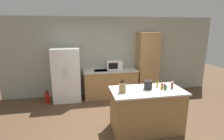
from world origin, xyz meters
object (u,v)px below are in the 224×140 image
spice_bottle_pale_salt (157,84)px  fire_extinguisher (47,97)px  kettle (148,85)px  refrigerator (67,75)px  microwave (114,65)px  pantry_cabinet (147,64)px  spice_bottle_amber_oil (172,85)px  spice_bottle_tall_dark (162,86)px  spice_bottle_short_red (165,86)px  spice_bottle_green_herb (165,88)px  knife_block (122,88)px

spice_bottle_pale_salt → fire_extinguisher: size_ratio=0.44×
fire_extinguisher → kettle: bearing=-37.2°
refrigerator → spice_bottle_pale_salt: 2.87m
microwave → kettle: bearing=-81.6°
refrigerator → pantry_cabinet: size_ratio=0.79×
pantry_cabinet → spice_bottle_pale_salt: 2.08m
microwave → spice_bottle_amber_oil: (0.85, -2.24, -0.03)m
spice_bottle_pale_salt → kettle: bearing=-161.3°
spice_bottle_tall_dark → kettle: kettle is taller
spice_bottle_tall_dark → spice_bottle_short_red: spice_bottle_tall_dark is taller
spice_bottle_short_red → microwave: bearing=108.4°
spice_bottle_tall_dark → spice_bottle_short_red: bearing=36.8°
pantry_cabinet → spice_bottle_pale_salt: (-0.55, -2.00, -0.02)m
pantry_cabinet → refrigerator: bearing=-178.5°
spice_bottle_tall_dark → spice_bottle_pale_salt: spice_bottle_pale_salt is taller
microwave → spice_bottle_short_red: size_ratio=5.87×
spice_bottle_green_herb → pantry_cabinet: bearing=78.2°
spice_bottle_green_herb → spice_bottle_pale_salt: spice_bottle_pale_salt is taller
spice_bottle_pale_salt → spice_bottle_amber_oil: bearing=-29.6°
spice_bottle_green_herb → spice_bottle_short_red: bearing=69.8°
knife_block → spice_bottle_tall_dark: size_ratio=2.27×
spice_bottle_short_red → fire_extinguisher: (-2.85, 1.85, -0.81)m
spice_bottle_pale_salt → fire_extinguisher: 3.36m
spice_bottle_amber_oil → spice_bottle_pale_salt: bearing=150.4°
spice_bottle_tall_dark → spice_bottle_amber_oil: spice_bottle_amber_oil is taller
pantry_cabinet → kettle: size_ratio=9.86×
spice_bottle_amber_oil → spice_bottle_green_herb: (-0.18, -0.05, -0.03)m
microwave → spice_bottle_tall_dark: 2.32m
pantry_cabinet → knife_block: bearing=-122.7°
refrigerator → spice_bottle_tall_dark: bearing=-44.1°
spice_bottle_short_red → kettle: 0.40m
spice_bottle_short_red → knife_block: bearing=-173.3°
microwave → spice_bottle_amber_oil: microwave is taller
refrigerator → kettle: (1.85, -2.02, 0.22)m
kettle → fire_extinguisher: (-2.46, 1.87, -0.86)m
knife_block → spice_bottle_amber_oil: (1.13, 0.04, -0.02)m
refrigerator → kettle: refrigerator is taller
knife_block → spice_bottle_pale_salt: (0.86, 0.19, -0.02)m
refrigerator → spice_bottle_short_red: size_ratio=19.10×
spice_bottle_tall_dark → fire_extinguisher: 3.46m
spice_bottle_short_red → spice_bottle_amber_oil: bearing=-31.7°
knife_block → spice_bottle_pale_salt: 0.88m
pantry_cabinet → spice_bottle_green_herb: size_ratio=22.11×
spice_bottle_short_red → spice_bottle_tall_dark: bearing=-143.2°
pantry_cabinet → spice_bottle_pale_salt: size_ratio=11.96×
spice_bottle_amber_oil → knife_block: bearing=-178.2°
spice_bottle_pale_salt → spice_bottle_tall_dark: bearing=-76.4°
spice_bottle_amber_oil → kettle: (-0.53, 0.07, 0.02)m
refrigerator → spice_bottle_green_herb: refrigerator is taller
spice_bottle_amber_oil → kettle: size_ratio=0.75×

